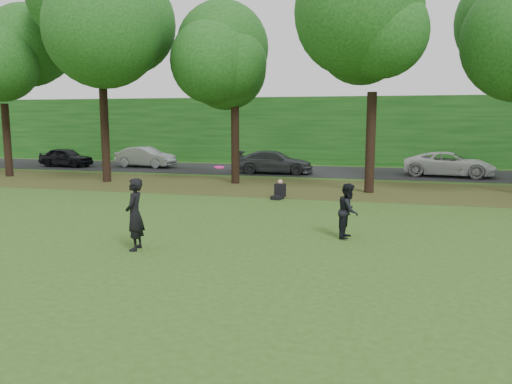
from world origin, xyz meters
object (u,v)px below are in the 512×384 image
(player_left, at_px, (135,214))
(player_right, at_px, (348,211))
(seated_person, at_px, (279,192))
(frisbee, at_px, (219,167))

(player_left, xyz_separation_m, player_right, (5.32, 2.78, -0.16))
(player_left, relative_size, seated_person, 2.29)
(seated_person, bearing_deg, player_left, -89.29)
(player_right, distance_m, frisbee, 3.95)
(frisbee, bearing_deg, player_left, -145.44)
(player_right, relative_size, frisbee, 4.64)
(player_left, relative_size, player_right, 1.19)
(player_left, xyz_separation_m, frisbee, (1.90, 1.31, 1.16))
(frisbee, bearing_deg, player_right, 23.26)
(player_left, height_order, seated_person, player_left)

